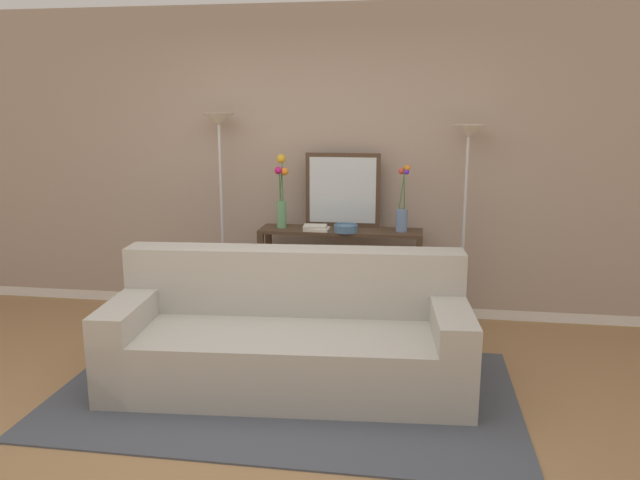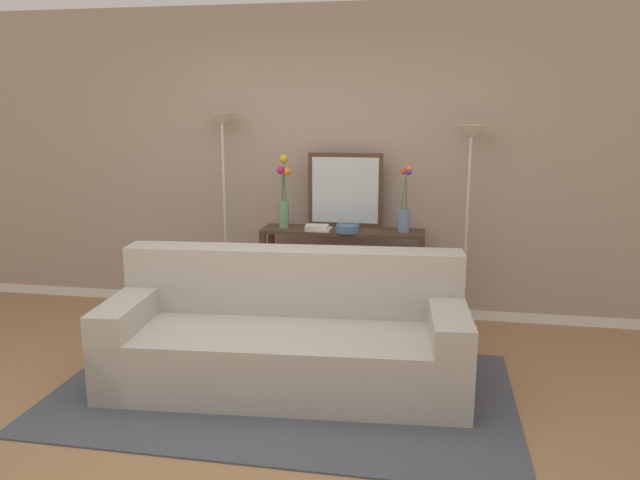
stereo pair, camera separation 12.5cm
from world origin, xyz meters
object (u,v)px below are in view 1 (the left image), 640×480
Objects in this scene: floor_lamp_left at (220,158)px; book_row_under_console at (296,314)px; console_table at (340,259)px; wall_mirror at (343,190)px; fruit_bowl at (346,228)px; book_stack at (316,228)px; vase_short_flowers at (402,211)px; vase_tall_flowers at (281,195)px; floor_lamp_right at (467,170)px; couch at (289,339)px.

floor_lamp_left is 1.51m from book_row_under_console.
wall_mirror is at bearing 90.55° from console_table.
fruit_bowl is 0.90× the size of book_stack.
vase_short_flowers is at bearing 6.15° from book_stack.
vase_tall_flowers is 1.79× the size of book_row_under_console.
floor_lamp_right is 1.31m from book_stack.
book_row_under_console is at bearing -160.85° from wall_mirror.
couch is at bearing -81.01° from book_row_under_console.
vase_tall_flowers reaches higher than book_row_under_console.
console_table is 0.74m from vase_tall_flowers.
floor_lamp_left reaches higher than vase_tall_flowers.
vase_short_flowers is at bearing 12.42° from fruit_bowl.
floor_lamp_left is at bearing 175.92° from book_row_under_console.
floor_lamp_right is 2.74× the size of vase_tall_flowers.
floor_lamp_left is at bearing 171.98° from book_stack.
couch is at bearing -99.04° from console_table.
vase_tall_flowers is (0.54, -0.04, -0.30)m from floor_lamp_left.
couch is 1.28m from fruit_bowl.
fruit_bowl is at bearing -60.44° from console_table.
floor_lamp_left is 2.07m from floor_lamp_right.
console_table is 2.15× the size of wall_mirror.
book_stack is (0.85, -0.12, -0.56)m from floor_lamp_left.
vase_short_flowers is 2.51× the size of book_stack.
fruit_bowl reaches higher than book_stack.
vase_tall_flowers reaches higher than couch.
book_row_under_console is (-0.39, 0.00, -0.51)m from console_table.
console_table is 0.64m from book_row_under_console.
vase_tall_flowers is at bearing 104.26° from couch.
console_table is 6.24× the size of book_stack.
fruit_bowl is at bearing -171.50° from floor_lamp_right.
console_table is 0.67m from vase_short_flowers.
wall_mirror reaches higher than book_row_under_console.
wall_mirror is 0.41m from book_stack.
floor_lamp_right is at bearing 46.41° from couch.
book_row_under_console is at bearing -3.53° from vase_tall_flowers.
floor_lamp_right is 2.67× the size of wall_mirror.
book_stack is (-1.22, -0.12, -0.49)m from floor_lamp_right.
book_stack is at bearing 90.16° from couch.
fruit_bowl is at bearing -76.36° from wall_mirror.
fruit_bowl is at bearing -7.42° from floor_lamp_left.
floor_lamp_left reaches higher than book_row_under_console.
couch is at bearing -98.10° from wall_mirror.
fruit_bowl is at bearing -5.41° from book_stack.
wall_mirror reaches higher than console_table.
book_row_under_console is (-0.39, -0.13, -1.09)m from wall_mirror.
console_table is at bearing 119.56° from fruit_bowl.
book_stack is at bearing -159.84° from console_table.
console_table is at bearing -2.57° from floor_lamp_left.
floor_lamp_left is 2.88× the size of vase_tall_flowers.
floor_lamp_right is 4.91× the size of book_row_under_console.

